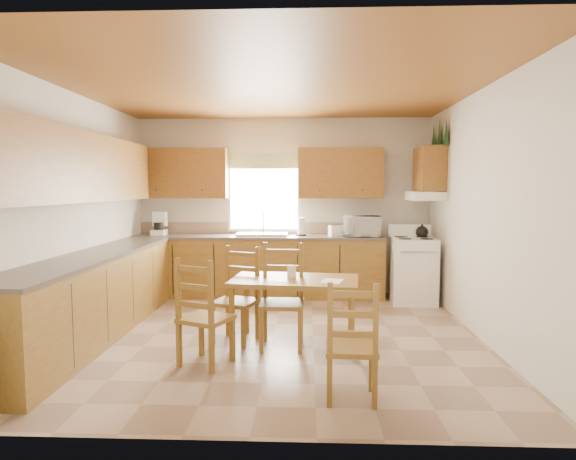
{
  "coord_description": "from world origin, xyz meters",
  "views": [
    {
      "loc": [
        0.37,
        -5.21,
        1.63
      ],
      "look_at": [
        0.15,
        0.3,
        1.15
      ],
      "focal_mm": 30.0,
      "sensor_mm": 36.0,
      "label": 1
    }
  ],
  "objects_px": {
    "microwave": "(362,226)",
    "chair_near_left": "(206,311)",
    "chair_far_left": "(235,296)",
    "chair_near_right": "(352,340)",
    "stove": "(413,271)",
    "dining_table": "(295,311)",
    "chair_far_right": "(282,297)"
  },
  "relations": [
    {
      "from": "microwave",
      "to": "chair_near_left",
      "type": "height_order",
      "value": "microwave"
    },
    {
      "from": "microwave",
      "to": "chair_far_left",
      "type": "height_order",
      "value": "microwave"
    },
    {
      "from": "chair_near_left",
      "to": "chair_far_left",
      "type": "bearing_deg",
      "value": -80.8
    },
    {
      "from": "microwave",
      "to": "chair_near_right",
      "type": "relative_size",
      "value": 0.54
    },
    {
      "from": "stove",
      "to": "chair_near_right",
      "type": "relative_size",
      "value": 0.97
    },
    {
      "from": "dining_table",
      "to": "chair_near_right",
      "type": "height_order",
      "value": "chair_near_right"
    },
    {
      "from": "stove",
      "to": "chair_near_left",
      "type": "height_order",
      "value": "chair_near_left"
    },
    {
      "from": "chair_near_right",
      "to": "chair_far_right",
      "type": "xyz_separation_m",
      "value": [
        -0.6,
        1.18,
        0.06
      ]
    },
    {
      "from": "stove",
      "to": "chair_near_right",
      "type": "bearing_deg",
      "value": -106.7
    },
    {
      "from": "dining_table",
      "to": "chair_far_left",
      "type": "relative_size",
      "value": 1.31
    },
    {
      "from": "chair_far_left",
      "to": "chair_far_right",
      "type": "relative_size",
      "value": 0.95
    },
    {
      "from": "microwave",
      "to": "chair_far_left",
      "type": "relative_size",
      "value": 0.5
    },
    {
      "from": "dining_table",
      "to": "chair_near_right",
      "type": "bearing_deg",
      "value": -63.75
    },
    {
      "from": "dining_table",
      "to": "chair_near_left",
      "type": "relative_size",
      "value": 1.3
    },
    {
      "from": "stove",
      "to": "microwave",
      "type": "height_order",
      "value": "microwave"
    },
    {
      "from": "microwave",
      "to": "stove",
      "type": "bearing_deg",
      "value": -18.39
    },
    {
      "from": "chair_near_left",
      "to": "chair_near_right",
      "type": "distance_m",
      "value": 1.45
    },
    {
      "from": "chair_far_left",
      "to": "microwave",
      "type": "bearing_deg",
      "value": 72.95
    },
    {
      "from": "chair_near_right",
      "to": "dining_table",
      "type": "bearing_deg",
      "value": -67.14
    },
    {
      "from": "microwave",
      "to": "chair_far_right",
      "type": "height_order",
      "value": "microwave"
    },
    {
      "from": "microwave",
      "to": "chair_far_right",
      "type": "bearing_deg",
      "value": -111.46
    },
    {
      "from": "chair_far_left",
      "to": "chair_far_right",
      "type": "distance_m",
      "value": 0.53
    },
    {
      "from": "stove",
      "to": "microwave",
      "type": "xyz_separation_m",
      "value": [
        -0.7,
        0.28,
        0.62
      ]
    },
    {
      "from": "chair_near_left",
      "to": "chair_near_right",
      "type": "xyz_separation_m",
      "value": [
        1.28,
        -0.69,
        -0.03
      ]
    },
    {
      "from": "stove",
      "to": "chair_near_right",
      "type": "distance_m",
      "value": 3.42
    },
    {
      "from": "dining_table",
      "to": "chair_near_left",
      "type": "xyz_separation_m",
      "value": [
        -0.81,
        -0.6,
        0.15
      ]
    },
    {
      "from": "chair_far_right",
      "to": "chair_near_right",
      "type": "bearing_deg",
      "value": -61.95
    },
    {
      "from": "stove",
      "to": "chair_far_left",
      "type": "bearing_deg",
      "value": -137.4
    },
    {
      "from": "chair_far_left",
      "to": "chair_far_right",
      "type": "xyz_separation_m",
      "value": [
        0.5,
        -0.17,
        0.03
      ]
    },
    {
      "from": "microwave",
      "to": "chair_near_left",
      "type": "bearing_deg",
      "value": -118.62
    },
    {
      "from": "chair_far_left",
      "to": "chair_near_left",
      "type": "bearing_deg",
      "value": -85.51
    },
    {
      "from": "chair_near_left",
      "to": "chair_far_right",
      "type": "bearing_deg",
      "value": -120.24
    }
  ]
}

